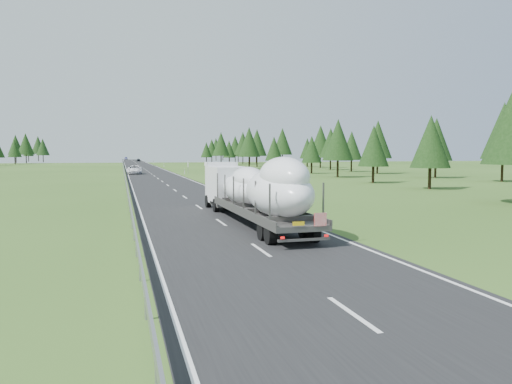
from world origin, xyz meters
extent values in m
plane|color=#32531B|center=(0.00, 0.00, 0.00)|extent=(400.00, 400.00, 0.00)
cube|color=black|center=(0.00, 100.00, 0.01)|extent=(10.00, 400.00, 0.02)
cube|color=slate|center=(-5.30, 100.00, 0.60)|extent=(0.08, 400.00, 0.32)
cylinder|color=slate|center=(-5.30, 0.00, 0.30)|extent=(0.10, 0.10, 0.60)
cube|color=silver|center=(6.50, 30.00, 0.50)|extent=(0.12, 0.07, 1.00)
cube|color=black|center=(6.50, 30.00, 0.82)|extent=(0.13, 0.08, 0.12)
cube|color=silver|center=(6.50, 80.00, 0.50)|extent=(0.12, 0.07, 1.00)
cube|color=black|center=(6.50, 80.00, 0.82)|extent=(0.13, 0.08, 0.12)
cube|color=silver|center=(6.50, 130.00, 0.50)|extent=(0.12, 0.07, 1.00)
cube|color=black|center=(6.50, 130.00, 0.82)|extent=(0.13, 0.08, 0.12)
cube|color=silver|center=(6.50, 180.00, 0.50)|extent=(0.12, 0.07, 1.00)
cube|color=black|center=(6.50, 180.00, 0.82)|extent=(0.13, 0.08, 0.12)
cube|color=silver|center=(6.50, 230.00, 0.50)|extent=(0.12, 0.07, 1.00)
cube|color=black|center=(6.50, 230.00, 0.82)|extent=(0.13, 0.08, 0.12)
cube|color=silver|center=(6.50, 280.00, 0.50)|extent=(0.12, 0.07, 1.00)
cube|color=black|center=(6.50, 280.00, 0.82)|extent=(0.13, 0.08, 0.12)
cube|color=silver|center=(6.50, 330.00, 0.50)|extent=(0.12, 0.07, 1.00)
cube|color=black|center=(6.50, 330.00, 0.82)|extent=(0.13, 0.08, 0.12)
cylinder|color=slate|center=(7.20, 80.00, 1.00)|extent=(0.08, 0.08, 2.00)
cube|color=silver|center=(7.20, 80.00, 2.00)|extent=(0.05, 0.90, 1.20)
cylinder|color=black|center=(48.29, 40.48, 1.98)|extent=(0.36, 0.36, 3.97)
cone|color=black|center=(48.29, 40.48, 7.50)|extent=(6.17, 6.17, 8.27)
cylinder|color=black|center=(45.63, 52.82, 1.73)|extent=(0.36, 0.36, 3.46)
cone|color=black|center=(45.63, 52.82, 6.54)|extent=(5.38, 5.38, 7.21)
cylinder|color=black|center=(44.58, 70.79, 1.85)|extent=(0.36, 0.36, 3.69)
cone|color=black|center=(44.58, 70.79, 6.97)|extent=(5.74, 5.74, 7.69)
cylinder|color=black|center=(44.27, 82.06, 1.56)|extent=(0.36, 0.36, 3.11)
cone|color=black|center=(44.27, 82.06, 5.88)|extent=(4.84, 4.84, 6.49)
cylinder|color=black|center=(44.48, 94.17, 1.77)|extent=(0.36, 0.36, 3.55)
cone|color=black|center=(44.48, 94.17, 6.70)|extent=(5.51, 5.51, 7.39)
cylinder|color=black|center=(47.92, 108.98, 2.04)|extent=(0.36, 0.36, 4.07)
cone|color=black|center=(47.92, 108.98, 7.69)|extent=(6.33, 6.33, 8.48)
cylinder|color=black|center=(48.67, 121.13, 1.48)|extent=(0.36, 0.36, 2.96)
cone|color=black|center=(48.67, 121.13, 5.59)|extent=(4.60, 4.60, 6.17)
cylinder|color=black|center=(45.64, 136.09, 2.12)|extent=(0.36, 0.36, 4.23)
cone|color=black|center=(45.64, 136.09, 8.00)|extent=(6.59, 6.59, 8.82)
cylinder|color=black|center=(39.28, 154.63, 1.70)|extent=(0.36, 0.36, 3.40)
cone|color=black|center=(39.28, 154.63, 6.43)|extent=(5.29, 5.29, 7.09)
cylinder|color=black|center=(39.23, 164.92, 2.09)|extent=(0.36, 0.36, 4.18)
cone|color=black|center=(39.23, 164.92, 7.89)|extent=(6.50, 6.50, 8.70)
cylinder|color=black|center=(48.32, 178.88, 1.69)|extent=(0.36, 0.36, 3.38)
cone|color=black|center=(48.32, 178.88, 6.39)|extent=(5.26, 5.26, 7.05)
cylinder|color=black|center=(43.19, 195.68, 2.00)|extent=(0.36, 0.36, 4.01)
cone|color=black|center=(43.19, 195.68, 7.57)|extent=(6.24, 6.24, 8.35)
cylinder|color=black|center=(47.02, 206.22, 1.45)|extent=(0.36, 0.36, 2.91)
cone|color=black|center=(47.02, 206.22, 5.50)|extent=(4.53, 4.53, 6.06)
cylinder|color=black|center=(45.46, 219.35, 1.74)|extent=(0.36, 0.36, 3.49)
cone|color=black|center=(45.46, 219.35, 6.59)|extent=(5.43, 5.43, 7.27)
cylinder|color=black|center=(42.09, 236.12, 2.03)|extent=(0.36, 0.36, 4.07)
cone|color=black|center=(42.09, 236.12, 7.69)|extent=(6.33, 6.33, 8.48)
cylinder|color=black|center=(48.36, 249.30, 2.08)|extent=(0.36, 0.36, 4.16)
cone|color=black|center=(48.36, 249.30, 7.86)|extent=(6.48, 6.48, 8.67)
cylinder|color=black|center=(29.19, 30.36, 1.48)|extent=(0.36, 0.36, 2.96)
cone|color=black|center=(29.19, 30.36, 5.59)|extent=(4.61, 4.61, 6.17)
cylinder|color=black|center=(28.59, 42.92, 1.39)|extent=(0.36, 0.36, 2.78)
cone|color=black|center=(28.59, 42.92, 5.24)|extent=(4.32, 4.32, 5.78)
cylinder|color=black|center=(30.54, 59.19, 1.72)|extent=(0.36, 0.36, 3.45)
cone|color=black|center=(30.54, 59.19, 6.52)|extent=(5.37, 5.37, 7.19)
cylinder|color=black|center=(31.96, 75.10, 1.32)|extent=(0.36, 0.36, 2.64)
cone|color=black|center=(31.96, 75.10, 4.98)|extent=(4.10, 4.10, 5.50)
cylinder|color=black|center=(29.51, 93.32, 1.39)|extent=(0.36, 0.36, 2.77)
cone|color=black|center=(29.51, 93.32, 5.24)|extent=(4.31, 4.31, 5.77)
cylinder|color=black|center=(26.60, 105.92, 1.87)|extent=(0.36, 0.36, 3.74)
cone|color=black|center=(26.60, 105.92, 7.06)|extent=(5.82, 5.82, 7.79)
cylinder|color=black|center=(33.78, 124.42, 1.94)|extent=(0.36, 0.36, 3.87)
cone|color=black|center=(33.78, 124.42, 7.31)|extent=(6.02, 6.02, 8.06)
cylinder|color=black|center=(26.39, 142.80, 1.90)|extent=(0.36, 0.36, 3.80)
cone|color=black|center=(26.39, 142.80, 7.18)|extent=(5.91, 5.91, 7.92)
cylinder|color=black|center=(32.03, 155.99, 1.45)|extent=(0.36, 0.36, 2.90)
cone|color=black|center=(32.03, 155.99, 5.48)|extent=(4.51, 4.51, 6.04)
cylinder|color=black|center=(26.31, 171.81, 1.43)|extent=(0.36, 0.36, 2.86)
cone|color=black|center=(26.31, 171.81, 5.40)|extent=(4.45, 4.45, 5.96)
cylinder|color=black|center=(31.00, 186.22, 1.70)|extent=(0.36, 0.36, 3.41)
cone|color=black|center=(31.00, 186.22, 6.44)|extent=(5.30, 5.30, 7.10)
cylinder|color=black|center=(-43.36, 178.88, 1.54)|extent=(0.36, 0.36, 3.08)
cone|color=black|center=(-43.36, 178.88, 5.82)|extent=(4.79, 4.79, 6.42)
cylinder|color=black|center=(-42.39, 195.68, 2.06)|extent=(0.36, 0.36, 4.12)
cone|color=black|center=(-42.39, 195.68, 7.77)|extent=(6.40, 6.40, 8.57)
cylinder|color=black|center=(-48.05, 206.22, 2.00)|extent=(0.36, 0.36, 4.01)
cone|color=black|center=(-48.05, 206.22, 7.57)|extent=(6.23, 6.23, 8.35)
cylinder|color=black|center=(-39.39, 219.35, 1.81)|extent=(0.36, 0.36, 3.61)
cone|color=black|center=(-39.39, 219.35, 6.83)|extent=(5.62, 5.62, 7.53)
cylinder|color=black|center=(-48.18, 236.12, 1.53)|extent=(0.36, 0.36, 3.06)
cone|color=black|center=(-48.18, 236.12, 5.77)|extent=(4.76, 4.76, 6.37)
cylinder|color=black|center=(-45.77, 249.30, 2.15)|extent=(0.36, 0.36, 4.31)
cone|color=black|center=(-45.77, 249.30, 8.14)|extent=(6.70, 6.70, 8.97)
cube|color=white|center=(1.81, 15.82, 1.87)|extent=(2.52, 4.94, 2.75)
cube|color=black|center=(1.81, 18.33, 2.36)|extent=(2.26, 0.11, 1.38)
cube|color=white|center=(1.81, 17.99, 3.39)|extent=(2.47, 1.21, 0.29)
cube|color=#5B5956|center=(1.81, 14.84, 0.54)|extent=(2.49, 2.98, 0.25)
cylinder|color=black|center=(0.68, 17.59, 0.49)|extent=(0.36, 0.99, 0.98)
cylinder|color=black|center=(2.94, 17.59, 0.49)|extent=(0.36, 0.99, 0.98)
cylinder|color=black|center=(0.68, 14.45, 0.49)|extent=(0.36, 0.99, 0.98)
cylinder|color=black|center=(2.94, 14.45, 0.49)|extent=(0.36, 0.99, 0.98)
cube|color=#5B5956|center=(1.81, 6.49, 0.90)|extent=(2.83, 13.79, 0.26)
cube|color=#5B5956|center=(0.50, 6.49, 1.15)|extent=(0.24, 13.75, 0.24)
cube|color=#5B5956|center=(3.12, 6.49, 1.15)|extent=(0.24, 13.75, 0.24)
cube|color=#5B5956|center=(0.50, 0.60, 1.96)|extent=(0.07, 0.07, 1.87)
cube|color=#5B5956|center=(3.12, 0.60, 1.96)|extent=(0.07, 0.07, 1.87)
cube|color=#5B5956|center=(0.50, 2.96, 1.96)|extent=(0.07, 0.07, 1.87)
cube|color=#5B5956|center=(3.12, 2.96, 1.96)|extent=(0.07, 0.07, 1.87)
cube|color=#5B5956|center=(0.50, 5.31, 1.96)|extent=(0.07, 0.07, 1.87)
cube|color=#5B5956|center=(3.12, 5.31, 1.96)|extent=(0.07, 0.07, 1.87)
cube|color=#5B5956|center=(0.50, 7.67, 1.96)|extent=(0.07, 0.07, 1.87)
cube|color=#5B5956|center=(3.12, 7.67, 1.96)|extent=(0.07, 0.07, 1.87)
cube|color=#5B5956|center=(0.50, 10.03, 1.96)|extent=(0.07, 0.07, 1.87)
cube|color=#5B5956|center=(3.12, 10.03, 1.96)|extent=(0.07, 0.07, 1.87)
cube|color=#5B5956|center=(0.50, 12.39, 1.96)|extent=(0.07, 0.07, 1.87)
cube|color=#5B5956|center=(3.12, 12.39, 1.96)|extent=(0.07, 0.07, 1.87)
cylinder|color=black|center=(0.73, 1.19, 0.49)|extent=(0.41, 0.99, 0.98)
cylinder|color=black|center=(2.89, 1.19, 0.49)|extent=(0.41, 0.99, 0.98)
cylinder|color=black|center=(0.73, 2.37, 0.49)|extent=(0.41, 0.99, 0.98)
cylinder|color=black|center=(2.89, 2.37, 0.49)|extent=(0.41, 0.99, 0.98)
cube|color=#5B5956|center=(1.81, -0.34, 0.44)|extent=(2.46, 0.15, 0.12)
cube|color=red|center=(2.55, -0.40, 1.33)|extent=(0.59, 0.05, 0.59)
cube|color=yellow|center=(1.52, -0.40, 1.18)|extent=(0.54, 0.05, 0.18)
cube|color=red|center=(0.78, -0.40, 0.59)|extent=(0.18, 0.06, 0.10)
cube|color=red|center=(2.84, -0.40, 0.59)|extent=(0.18, 0.06, 0.10)
ellipsoid|color=white|center=(1.81, 3.35, 2.25)|extent=(2.92, 7.37, 2.44)
ellipsoid|color=white|center=(1.81, 2.43, 3.11)|extent=(2.21, 4.67, 1.95)
ellipsoid|color=white|center=(1.81, 10.03, 1.98)|extent=(2.57, 7.24, 1.90)
ellipsoid|color=white|center=(1.81, 9.13, 2.65)|extent=(1.94, 4.59, 1.52)
imported|color=white|center=(-3.26, 81.59, 0.86)|extent=(3.08, 6.31, 1.73)
imported|color=black|center=(2.46, 230.09, 0.71)|extent=(2.02, 4.29, 1.42)
imported|color=#181B45|center=(-2.84, 298.79, 0.75)|extent=(1.86, 4.65, 1.51)
camera|label=1|loc=(-5.85, -20.82, 4.29)|focal=35.00mm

